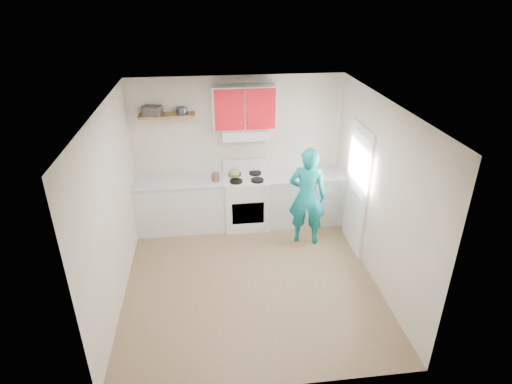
{
  "coord_description": "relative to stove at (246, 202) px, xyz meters",
  "views": [
    {
      "loc": [
        -0.53,
        -5.01,
        3.92
      ],
      "look_at": [
        0.15,
        0.55,
        1.15
      ],
      "focal_mm": 29.62,
      "sensor_mm": 36.0,
      "label": 1
    }
  ],
  "objects": [
    {
      "name": "floor",
      "position": [
        -0.1,
        -1.57,
        -0.46
      ],
      "size": [
        3.8,
        3.8,
        0.0
      ],
      "primitive_type": "plane",
      "color": "brown",
      "rests_on": "ground"
    },
    {
      "name": "range_hood",
      "position": [
        0.0,
        0.1,
        1.24
      ],
      "size": [
        0.76,
        0.44,
        0.15
      ],
      "primitive_type": "cube",
      "color": "silver",
      "rests_on": "back_wall"
    },
    {
      "name": "door",
      "position": [
        1.68,
        -0.88,
        0.56
      ],
      "size": [
        0.05,
        0.85,
        2.05
      ],
      "primitive_type": "cube",
      "color": "white",
      "rests_on": "floor"
    },
    {
      "name": "books",
      "position": [
        -1.47,
        0.15,
        1.65
      ],
      "size": [
        0.33,
        0.28,
        0.15
      ],
      "primitive_type": "cube",
      "rotation": [
        0.0,
        0.0,
        -0.3
      ],
      "color": "#3E3739",
      "rests_on": "shelf"
    },
    {
      "name": "left_wall",
      "position": [
        -1.9,
        -1.57,
        0.84
      ],
      "size": [
        0.04,
        3.8,
        2.6
      ],
      "primitive_type": "cube",
      "color": "beige",
      "rests_on": "floor"
    },
    {
      "name": "right_wall",
      "position": [
        1.7,
        -1.57,
        0.84
      ],
      "size": [
        0.04,
        3.8,
        2.6
      ],
      "primitive_type": "cube",
      "color": "beige",
      "rests_on": "floor"
    },
    {
      "name": "shelf",
      "position": [
        -1.25,
        0.18,
        1.56
      ],
      "size": [
        0.9,
        0.3,
        0.04
      ],
      "primitive_type": "cube",
      "color": "brown",
      "rests_on": "back_wall"
    },
    {
      "name": "crock",
      "position": [
        -0.52,
        -0.06,
        0.52
      ],
      "size": [
        0.16,
        0.16,
        0.16
      ],
      "primitive_type": "cylinder",
      "rotation": [
        0.0,
        0.0,
        -0.22
      ],
      "color": "#513723",
      "rests_on": "counter_left"
    },
    {
      "name": "front_wall",
      "position": [
        -0.1,
        -3.47,
        0.84
      ],
      "size": [
        3.6,
        0.04,
        2.6
      ],
      "primitive_type": "cube",
      "color": "beige",
      "rests_on": "floor"
    },
    {
      "name": "cutting_board",
      "position": [
        0.94,
        -0.01,
        0.45
      ],
      "size": [
        0.38,
        0.32,
        0.02
      ],
      "primitive_type": "cube",
      "rotation": [
        0.0,
        0.0,
        -0.3
      ],
      "color": "olive",
      "rests_on": "counter_right"
    },
    {
      "name": "silicone_mat",
      "position": [
        1.34,
        0.04,
        0.44
      ],
      "size": [
        0.3,
        0.26,
        0.01
      ],
      "primitive_type": "cube",
      "rotation": [
        0.0,
        0.0,
        0.04
      ],
      "color": "red",
      "rests_on": "counter_right"
    },
    {
      "name": "counter_left",
      "position": [
        -1.14,
        0.02,
        -0.01
      ],
      "size": [
        1.52,
        0.6,
        0.9
      ],
      "primitive_type": "cube",
      "color": "silver",
      "rests_on": "floor"
    },
    {
      "name": "upper_cabinets",
      "position": [
        0.0,
        0.16,
        1.66
      ],
      "size": [
        1.02,
        0.33,
        0.7
      ],
      "primitive_type": "cube",
      "color": "#B71018",
      "rests_on": "back_wall"
    },
    {
      "name": "counter_right",
      "position": [
        1.04,
        0.02,
        -0.01
      ],
      "size": [
        1.32,
        0.6,
        0.9
      ],
      "primitive_type": "cube",
      "color": "silver",
      "rests_on": "floor"
    },
    {
      "name": "stove",
      "position": [
        0.0,
        0.0,
        0.0
      ],
      "size": [
        0.76,
        0.65,
        0.92
      ],
      "primitive_type": "cube",
      "color": "white",
      "rests_on": "floor"
    },
    {
      "name": "tin",
      "position": [
        -1.0,
        0.16,
        1.63
      ],
      "size": [
        0.22,
        0.22,
        0.11
      ],
      "primitive_type": "cylinder",
      "rotation": [
        0.0,
        0.0,
        -0.31
      ],
      "color": "#333D4C",
      "rests_on": "shelf"
    },
    {
      "name": "ceiling",
      "position": [
        -0.1,
        -1.57,
        2.14
      ],
      "size": [
        3.6,
        3.8,
        0.04
      ],
      "primitive_type": "cube",
      "color": "white",
      "rests_on": "floor"
    },
    {
      "name": "person",
      "position": [
        0.93,
        -0.66,
        0.37
      ],
      "size": [
        0.7,
        0.56,
        1.67
      ],
      "primitive_type": "imported",
      "rotation": [
        0.0,
        0.0,
        2.85
      ],
      "color": "#0E8080",
      "rests_on": "floor"
    },
    {
      "name": "door_glass",
      "position": [
        1.65,
        -0.88,
        0.99
      ],
      "size": [
        0.01,
        0.55,
        0.95
      ],
      "primitive_type": "cube",
      "color": "white",
      "rests_on": "door"
    },
    {
      "name": "kettle",
      "position": [
        -0.19,
        0.04,
        0.54
      ],
      "size": [
        0.24,
        0.24,
        0.16
      ],
      "primitive_type": "ellipsoid",
      "rotation": [
        0.0,
        0.0,
        0.43
      ],
      "color": "olive",
      "rests_on": "stove"
    },
    {
      "name": "back_wall",
      "position": [
        -0.1,
        0.32,
        0.84
      ],
      "size": [
        3.6,
        0.04,
        2.6
      ],
      "primitive_type": "cube",
      "color": "beige",
      "rests_on": "floor"
    }
  ]
}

